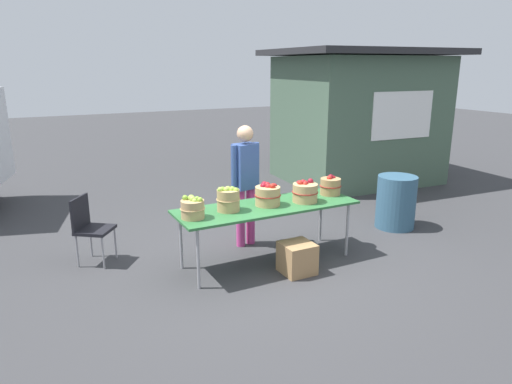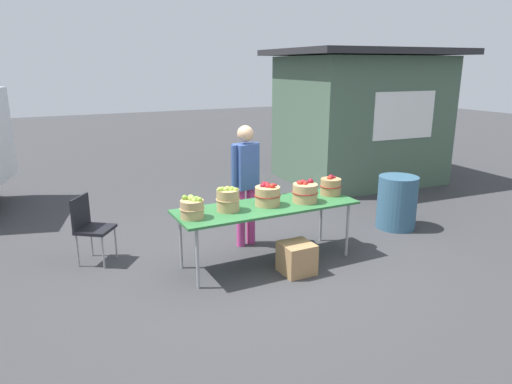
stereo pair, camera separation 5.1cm
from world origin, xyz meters
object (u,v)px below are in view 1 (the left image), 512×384
market_table (267,209)px  apple_basket_red_0 (268,195)px  vendor_adult (245,176)px  trash_barrel (396,202)px  apple_basket_red_1 (305,192)px  produce_crate (297,258)px  apple_basket_green_1 (228,199)px  folding_chair (89,224)px  apple_basket_green_0 (193,208)px  apple_basket_red_2 (330,186)px

market_table → apple_basket_red_0: (0.02, 0.01, 0.17)m
market_table → vendor_adult: (0.02, 0.65, 0.27)m
trash_barrel → apple_basket_red_0: bearing=-174.4°
apple_basket_red_1 → vendor_adult: 0.88m
apple_basket_red_0 → produce_crate: (0.15, -0.46, -0.69)m
apple_basket_red_0 → trash_barrel: 2.43m
market_table → apple_basket_green_1: apple_basket_green_1 is taller
apple_basket_red_0 → vendor_adult: 0.65m
produce_crate → market_table: bearing=110.8°
apple_basket_red_0 → apple_basket_red_1: size_ratio=0.98×
apple_basket_green_1 → vendor_adult: (0.53, 0.63, 0.09)m
apple_basket_red_0 → folding_chair: 2.26m
apple_basket_green_0 → apple_basket_red_1: size_ratio=0.85×
folding_chair → market_table: bearing=-80.6°
apple_basket_green_0 → folding_chair: 1.49m
apple_basket_red_2 → vendor_adult: size_ratio=0.17×
apple_basket_green_1 → apple_basket_green_0: bearing=-172.2°
market_table → vendor_adult: 0.71m
apple_basket_green_0 → folding_chair: size_ratio=0.33×
vendor_adult → trash_barrel: size_ratio=2.06×
apple_basket_green_0 → apple_basket_green_1: bearing=7.8°
apple_basket_green_1 → vendor_adult: 0.83m
apple_basket_green_1 → market_table: bearing=-2.9°
apple_basket_red_0 → apple_basket_red_2: (0.98, 0.05, -0.01)m
apple_basket_red_1 → apple_basket_red_2: size_ratio=1.15×
folding_chair → apple_basket_green_0: bearing=-99.9°
apple_basket_green_0 → apple_basket_red_0: apple_basket_red_0 is taller
market_table → trash_barrel: 2.42m
apple_basket_red_0 → apple_basket_green_0: bearing=-176.9°
apple_basket_green_0 → folding_chair: (-1.00, 1.04, -0.36)m
trash_barrel → produce_crate: trash_barrel is taller
market_table → apple_basket_red_1: (0.51, -0.07, 0.17)m
apple_basket_red_2 → trash_barrel: (1.39, 0.19, -0.46)m
apple_basket_green_0 → produce_crate: bearing=-19.6°
apple_basket_red_0 → folding_chair: size_ratio=0.38×
apple_basket_green_1 → apple_basket_red_1: bearing=-5.3°
folding_chair → apple_basket_red_2: bearing=-71.4°
apple_basket_green_0 → apple_basket_red_0: (1.00, 0.05, 0.01)m
vendor_adult → produce_crate: (0.15, -1.10, -0.79)m
apple_basket_green_1 → apple_basket_red_1: apple_basket_green_1 is taller
apple_basket_red_0 → apple_basket_red_2: 0.98m
apple_basket_green_1 → trash_barrel: apple_basket_green_1 is taller
apple_basket_green_0 → apple_basket_red_0: bearing=3.1°
trash_barrel → produce_crate: size_ratio=2.15×
market_table → trash_barrel: trash_barrel is taller
apple_basket_red_0 → produce_crate: 0.85m
folding_chair → trash_barrel: size_ratio=1.06×
apple_basket_green_1 → apple_basket_red_2: bearing=1.3°
folding_chair → produce_crate: bearing=-87.8°
vendor_adult → produce_crate: 1.37m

